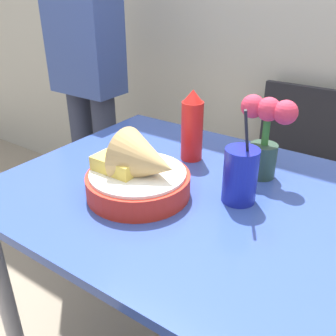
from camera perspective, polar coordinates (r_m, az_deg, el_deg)
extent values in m
cube|color=#334C9E|center=(0.99, 3.09, -3.77)|extent=(0.97, 0.79, 0.02)
cylinder|color=gray|center=(1.30, -23.31, -18.63)|extent=(0.05, 0.05, 0.73)
cylinder|color=gray|center=(1.63, -3.75, -5.84)|extent=(0.05, 0.05, 0.73)
cylinder|color=black|center=(1.68, 8.34, -11.33)|extent=(0.03, 0.03, 0.43)
cylinder|color=black|center=(1.60, 20.31, -15.34)|extent=(0.03, 0.03, 0.43)
cylinder|color=black|center=(1.95, 13.20, -5.75)|extent=(0.03, 0.03, 0.43)
cylinder|color=black|center=(1.88, 23.41, -8.81)|extent=(0.03, 0.03, 0.43)
cube|color=black|center=(1.64, 17.34, -3.84)|extent=(0.40, 0.40, 0.02)
cube|color=black|center=(1.72, 20.31, 4.93)|extent=(0.40, 0.03, 0.40)
cylinder|color=red|center=(0.95, -4.55, -2.50)|extent=(0.26, 0.26, 0.06)
cylinder|color=white|center=(0.93, -4.62, -0.76)|extent=(0.24, 0.24, 0.01)
cone|color=tan|center=(0.90, -3.08, 0.90)|extent=(0.14, 0.14, 0.14)
cube|color=#E5C14C|center=(0.94, -7.33, 0.64)|extent=(0.12, 0.09, 0.04)
cylinder|color=red|center=(1.12, 3.67, 5.63)|extent=(0.06, 0.06, 0.18)
cone|color=red|center=(1.08, 3.84, 10.94)|extent=(0.06, 0.06, 0.04)
cylinder|color=#192399|center=(0.92, 10.95, -1.13)|extent=(0.08, 0.08, 0.14)
cylinder|color=black|center=(0.92, 10.89, -1.74)|extent=(0.08, 0.08, 0.11)
cylinder|color=black|center=(0.89, 12.03, 2.21)|extent=(0.01, 0.08, 0.23)
cylinder|color=#2D4738|center=(1.06, 14.17, 1.13)|extent=(0.08, 0.08, 0.10)
cylinder|color=#33722D|center=(1.02, 14.74, 5.69)|extent=(0.02, 0.02, 0.09)
sphere|color=#DB334C|center=(1.00, 15.10, 8.63)|extent=(0.06, 0.06, 0.06)
sphere|color=#DB334C|center=(1.02, 12.79, 9.15)|extent=(0.06, 0.06, 0.06)
sphere|color=#DB334C|center=(0.99, 17.48, 8.08)|extent=(0.06, 0.06, 0.06)
cylinder|color=#2D3347|center=(1.99, -12.48, 0.78)|extent=(0.11, 0.11, 0.78)
cylinder|color=#2D3347|center=(1.88, -9.11, -0.43)|extent=(0.11, 0.11, 0.78)
cube|color=#384C8C|center=(1.74, -12.98, 21.61)|extent=(0.32, 0.18, 0.65)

